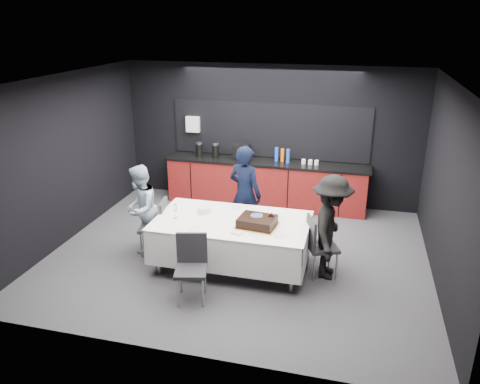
% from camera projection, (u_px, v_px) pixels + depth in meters
% --- Properties ---
extents(ground, '(6.00, 6.00, 0.00)m').
position_uv_depth(ground, '(238.00, 254.00, 7.67)').
color(ground, '#434348').
rests_on(ground, ground).
extents(room_shell, '(6.04, 5.04, 2.82)m').
position_uv_depth(room_shell, '(238.00, 144.00, 7.01)').
color(room_shell, white).
rests_on(room_shell, ground).
extents(kitchenette, '(4.10, 0.64, 2.05)m').
position_uv_depth(kitchenette, '(265.00, 180.00, 9.49)').
color(kitchenette, maroon).
rests_on(kitchenette, ground).
extents(party_table, '(2.32, 1.32, 0.78)m').
position_uv_depth(party_table, '(232.00, 229.00, 7.08)').
color(party_table, '#99999E').
rests_on(party_table, ground).
extents(cake_assembly, '(0.61, 0.52, 0.17)m').
position_uv_depth(cake_assembly, '(257.00, 222.00, 6.81)').
color(cake_assembly, gold).
rests_on(cake_assembly, party_table).
extents(plate_stack, '(0.22, 0.22, 0.10)m').
position_uv_depth(plate_stack, '(204.00, 210.00, 7.28)').
color(plate_stack, white).
rests_on(plate_stack, party_table).
extents(loose_plate_near, '(0.20, 0.20, 0.01)m').
position_uv_depth(loose_plate_near, '(195.00, 228.00, 6.75)').
color(loose_plate_near, white).
rests_on(loose_plate_near, party_table).
extents(loose_plate_right_a, '(0.20, 0.20, 0.01)m').
position_uv_depth(loose_plate_right_a, '(278.00, 217.00, 7.12)').
color(loose_plate_right_a, white).
rests_on(loose_plate_right_a, party_table).
extents(loose_plate_right_b, '(0.21, 0.21, 0.01)m').
position_uv_depth(loose_plate_right_b, '(278.00, 235.00, 6.56)').
color(loose_plate_right_b, white).
rests_on(loose_plate_right_b, party_table).
extents(loose_plate_far, '(0.18, 0.18, 0.01)m').
position_uv_depth(loose_plate_far, '(236.00, 208.00, 7.48)').
color(loose_plate_far, white).
rests_on(loose_plate_far, party_table).
extents(fork_pile, '(0.18, 0.15, 0.03)m').
position_uv_depth(fork_pile, '(237.00, 233.00, 6.59)').
color(fork_pile, white).
rests_on(fork_pile, party_table).
extents(champagne_flute, '(0.06, 0.06, 0.22)m').
position_uv_depth(champagne_flute, '(175.00, 208.00, 7.05)').
color(champagne_flute, white).
rests_on(champagne_flute, party_table).
extents(chair_left, '(0.49, 0.49, 0.92)m').
position_uv_depth(chair_left, '(158.00, 223.00, 7.52)').
color(chair_left, '#2A2A2F').
rests_on(chair_left, ground).
extents(chair_right, '(0.55, 0.55, 0.92)m').
position_uv_depth(chair_right, '(318.00, 242.00, 6.88)').
color(chair_right, '#2A2A2F').
rests_on(chair_right, ground).
extents(chair_near, '(0.51, 0.51, 0.92)m').
position_uv_depth(chair_near, '(191.00, 262.00, 6.33)').
color(chair_near, '#2A2A2F').
rests_on(chair_near, ground).
extents(person_center, '(0.71, 0.59, 1.68)m').
position_uv_depth(person_center, '(245.00, 194.00, 7.90)').
color(person_center, black).
rests_on(person_center, ground).
extents(person_left, '(0.64, 0.77, 1.45)m').
position_uv_depth(person_left, '(141.00, 209.00, 7.59)').
color(person_left, '#9FB4C8').
rests_on(person_left, ground).
extents(person_right, '(0.62, 1.04, 1.58)m').
position_uv_depth(person_right, '(331.00, 228.00, 6.77)').
color(person_right, black).
rests_on(person_right, ground).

